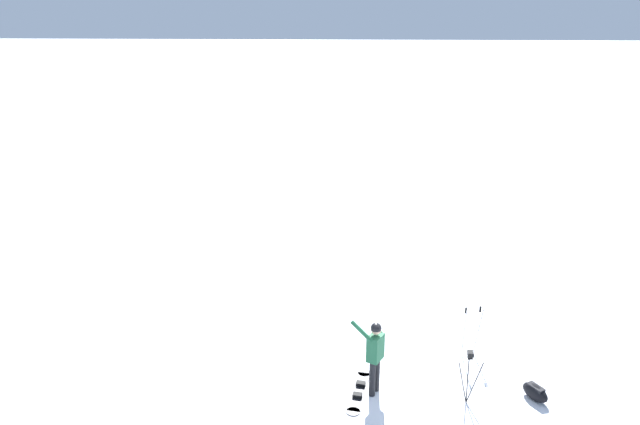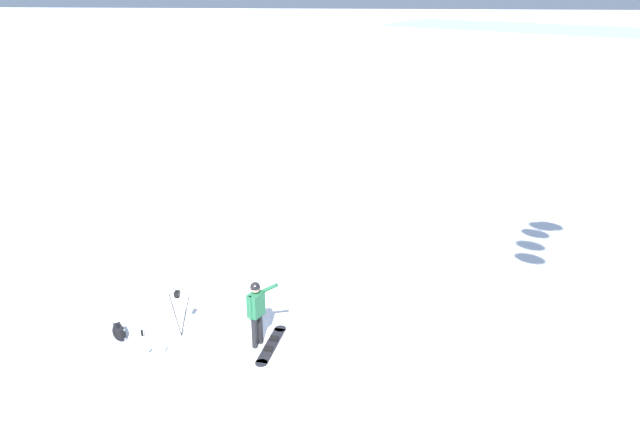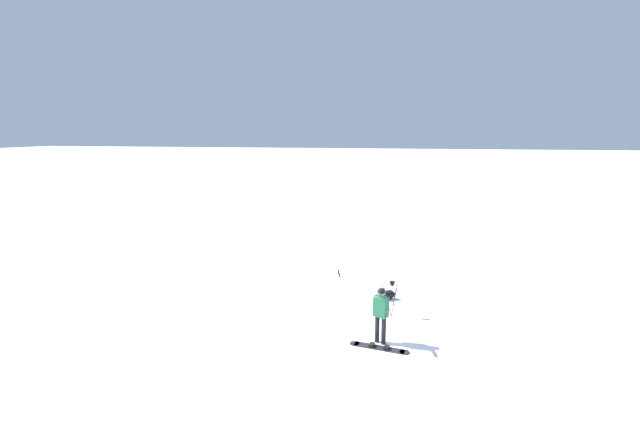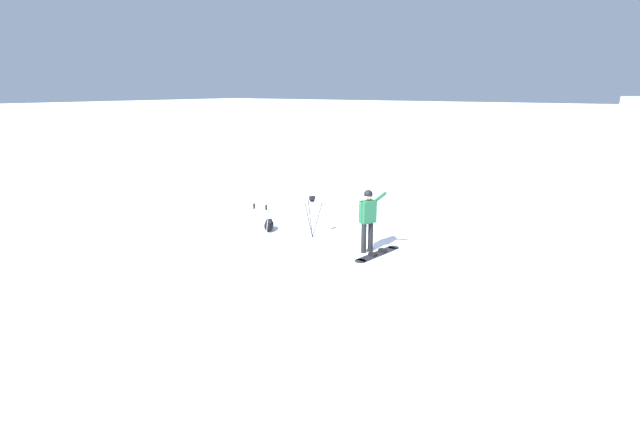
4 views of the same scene
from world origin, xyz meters
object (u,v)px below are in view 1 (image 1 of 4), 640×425
gear_bag_large (535,392)px  camera_tripod (469,366)px  snowboarder (375,351)px  ski_poles (472,325)px  snowboard (359,391)px

gear_bag_large → camera_tripod: 1.68m
snowboarder → camera_tripod: snowboarder is taller
ski_poles → gear_bag_large: bearing=-55.6°
snowboard → ski_poles: size_ratio=1.31×
snowboarder → camera_tripod: 2.01m
gear_bag_large → camera_tripod: camera_tripod is taller
camera_tripod → ski_poles: bearing=78.7°
ski_poles → camera_tripod: bearing=-101.3°
snowboarder → snowboard: snowboarder is taller
camera_tripod → ski_poles: (0.37, 1.87, -0.03)m
snowboard → gear_bag_large: size_ratio=2.49×
snowboard → ski_poles: 3.24m
snowboarder → snowboard: 1.08m
snowboard → gear_bag_large: (3.81, -0.04, 0.16)m
snowboarder → ski_poles: (2.36, 1.62, -0.18)m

